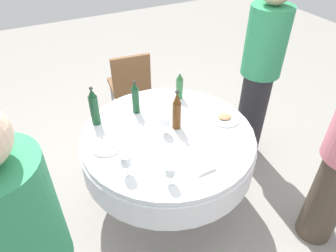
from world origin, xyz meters
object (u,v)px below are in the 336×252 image
object	(u,v)px
dining_table	(168,148)
plate_east	(224,118)
plate_front	(107,146)
bottle_dark_green_outer	(94,107)
bottle_dark_green_rear	(135,98)
chair_mid	(130,83)
wine_glass_mid	(170,172)
wine_glass_outer	(165,121)
bottle_brown_south	(177,111)
person_outer	(260,73)
wine_glass_left	(126,161)
bottle_green_far	(180,86)

from	to	relation	value
dining_table	plate_east	size ratio (longest dim) A/B	5.69
plate_front	bottle_dark_green_outer	bearing A→B (deg)	86.11
bottle_dark_green_rear	bottle_dark_green_outer	bearing A→B (deg)	-179.65
dining_table	plate_front	distance (m)	0.49
bottle_dark_green_outer	plate_front	bearing A→B (deg)	-93.89
bottle_dark_green_outer	chair_mid	size ratio (longest dim) A/B	0.37
bottle_dark_green_outer	chair_mid	world-z (taller)	bottle_dark_green_outer
wine_glass_mid	plate_east	xyz separation A→B (m)	(0.68, 0.39, -0.08)
dining_table	wine_glass_outer	bearing A→B (deg)	133.39
bottle_brown_south	plate_east	world-z (taller)	bottle_brown_south
bottle_dark_green_rear	plate_east	xyz separation A→B (m)	(0.58, -0.41, -0.12)
bottle_brown_south	wine_glass_outer	bearing A→B (deg)	-171.46
bottle_dark_green_outer	person_outer	size ratio (longest dim) A/B	0.19
plate_front	wine_glass_mid	bearing A→B (deg)	-63.16
dining_table	plate_east	bearing A→B (deg)	-5.72
person_outer	plate_east	bearing A→B (deg)	-76.11
dining_table	bottle_dark_green_rear	bearing A→B (deg)	106.07
bottle_brown_south	chair_mid	size ratio (longest dim) A/B	0.37
dining_table	bottle_dark_green_rear	distance (m)	0.47
bottle_dark_green_rear	bottle_brown_south	distance (m)	0.38
wine_glass_outer	wine_glass_left	bearing A→B (deg)	-146.29
bottle_dark_green_rear	plate_front	size ratio (longest dim) A/B	1.32
bottle_dark_green_outer	plate_front	distance (m)	0.34
bottle_green_far	person_outer	xyz separation A→B (m)	(0.70, -0.18, 0.04)
bottle_dark_green_rear	person_outer	world-z (taller)	person_outer
dining_table	wine_glass_mid	bearing A→B (deg)	-115.32
bottle_green_far	person_outer	distance (m)	0.72
wine_glass_mid	person_outer	xyz separation A→B (m)	(1.21, 0.64, 0.06)
wine_glass_mid	person_outer	world-z (taller)	person_outer
plate_east	wine_glass_outer	bearing A→B (deg)	172.31
bottle_brown_south	person_outer	bearing A→B (deg)	10.51
plate_east	person_outer	xyz separation A→B (m)	(0.53, 0.25, 0.15)
wine_glass_outer	wine_glass_left	size ratio (longest dim) A/B	0.92
bottle_dark_green_rear	bottle_green_far	xyz separation A→B (m)	(0.41, 0.03, -0.02)
bottle_green_far	plate_front	bearing A→B (deg)	-156.27
plate_east	plate_front	xyz separation A→B (m)	(-0.93, 0.10, -0.00)
bottle_dark_green_rear	bottle_dark_green_outer	distance (m)	0.33
wine_glass_left	wine_glass_mid	world-z (taller)	wine_glass_left
chair_mid	bottle_brown_south	bearing A→B (deg)	-85.78
wine_glass_outer	dining_table	bearing A→B (deg)	-46.61
person_outer	chair_mid	size ratio (longest dim) A/B	1.96
wine_glass_mid	bottle_dark_green_rear	bearing A→B (deg)	82.63
plate_east	chair_mid	size ratio (longest dim) A/B	0.27
bottle_brown_south	plate_east	size ratio (longest dim) A/B	1.38
wine_glass_mid	plate_front	world-z (taller)	wine_glass_mid
bottle_brown_south	plate_front	size ratio (longest dim) A/B	1.49
wine_glass_outer	plate_east	size ratio (longest dim) A/B	0.62
person_outer	wine_glass_outer	bearing A→B (deg)	-91.22
bottle_brown_south	wine_glass_outer	distance (m)	0.12
wine_glass_mid	plate_east	world-z (taller)	wine_glass_mid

